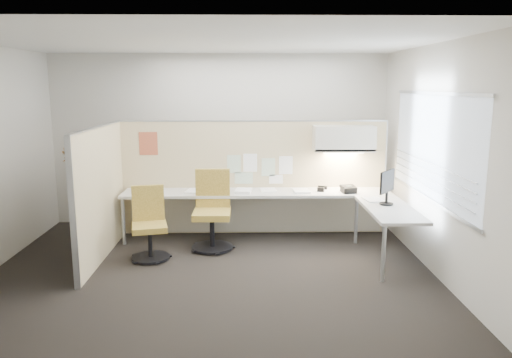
{
  "coord_description": "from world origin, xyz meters",
  "views": [
    {
      "loc": [
        0.43,
        -6.02,
        2.3
      ],
      "look_at": [
        0.57,
        0.8,
        1.01
      ],
      "focal_mm": 35.0,
      "sensor_mm": 36.0,
      "label": 1
    }
  ],
  "objects_px": {
    "desk": "(280,202)",
    "monitor": "(387,185)",
    "chair_right": "(212,213)",
    "phone": "(348,189)",
    "chair_left": "(149,226)"
  },
  "relations": [
    {
      "from": "chair_right",
      "to": "phone",
      "type": "bearing_deg",
      "value": 9.36
    },
    {
      "from": "chair_left",
      "to": "chair_right",
      "type": "relative_size",
      "value": 0.87
    },
    {
      "from": "monitor",
      "to": "phone",
      "type": "height_order",
      "value": "monitor"
    },
    {
      "from": "chair_left",
      "to": "phone",
      "type": "distance_m",
      "value": 2.92
    },
    {
      "from": "desk",
      "to": "chair_right",
      "type": "bearing_deg",
      "value": -164.2
    },
    {
      "from": "chair_left",
      "to": "monitor",
      "type": "distance_m",
      "value": 3.21
    },
    {
      "from": "desk",
      "to": "chair_right",
      "type": "relative_size",
      "value": 3.63
    },
    {
      "from": "chair_left",
      "to": "monitor",
      "type": "xyz_separation_m",
      "value": [
        3.16,
        -0.04,
        0.55
      ]
    },
    {
      "from": "desk",
      "to": "monitor",
      "type": "height_order",
      "value": "monitor"
    },
    {
      "from": "chair_left",
      "to": "phone",
      "type": "xyz_separation_m",
      "value": [
        2.81,
        0.72,
        0.33
      ]
    },
    {
      "from": "chair_left",
      "to": "monitor",
      "type": "height_order",
      "value": "monitor"
    },
    {
      "from": "phone",
      "to": "chair_right",
      "type": "bearing_deg",
      "value": 178.74
    },
    {
      "from": "desk",
      "to": "monitor",
      "type": "distance_m",
      "value": 1.6
    },
    {
      "from": "chair_right",
      "to": "monitor",
      "type": "relative_size",
      "value": 2.4
    },
    {
      "from": "chair_left",
      "to": "monitor",
      "type": "relative_size",
      "value": 2.08
    }
  ]
}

